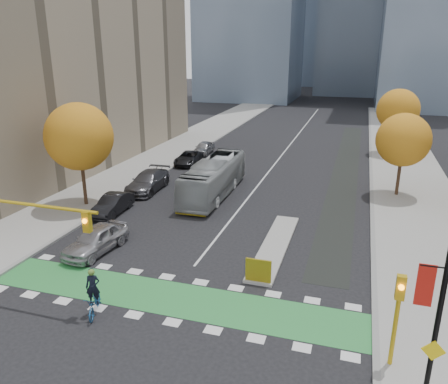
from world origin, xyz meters
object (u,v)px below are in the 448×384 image
Objects in this scene: tree_east_far at (398,110)px; parked_car_e at (204,148)px; bus at (214,178)px; parked_car_a at (96,239)px; hazard_board at (258,270)px; parked_car_b at (113,204)px; parked_car_d at (188,158)px; traffic_signal_west at (1,221)px; traffic_signal_east at (398,308)px; parked_car_c at (148,181)px; banner_lamppost at (442,296)px; tree_east_near at (403,140)px; tree_west at (79,137)px; cyclist at (94,299)px.

tree_east_far reaches higher than parked_car_e.
bus is 2.31× the size of parked_car_a.
hazard_board is 0.32× the size of parked_car_b.
traffic_signal_west is at bearing -93.39° from parked_car_d.
traffic_signal_east is at bearing -35.92° from hazard_board.
banner_lamppost is at bearing -45.53° from parked_car_c.
hazard_board is 8.26m from traffic_signal_east.
tree_east_near is at bearing 25.23° from parked_car_b.
tree_west is at bearing -148.90° from bus.
tree_east_far is 1.77× the size of parked_car_e.
tree_east_far reaches higher than parked_car_a.
tree_east_far is 30.37m from parked_car_c.
tree_west is 1.69× the size of parked_car_a.
tree_east_near is 21.96m from parked_car_c.
parked_car_a is (5.50, -7.00, -4.79)m from tree_west.
parked_car_a is (-19.00, -33.00, -4.41)m from tree_east_far.
banner_lamppost reaches higher than traffic_signal_east.
parked_car_a is at bearing -69.92° from parked_car_b.
banner_lamppost is 1.70× the size of parked_car_a.
parked_car_b is at bearing -95.65° from parked_car_d.
parked_car_d is (-13.00, 22.39, -0.13)m from hazard_board.
traffic_signal_east is at bearing -59.91° from parked_car_d.
parked_car_e is (-20.50, 34.10, -3.88)m from banner_lamppost.
parked_car_a is at bearing -119.93° from tree_east_far.
hazard_board is at bearing -25.99° from tree_west.
traffic_signal_east is 0.92× the size of parked_car_b.
tree_west is (-16.00, 7.80, 4.82)m from hazard_board.
tree_east_near reaches higher than bus.
parked_car_e is at bearing 101.42° from parked_car_a.
banner_lamppost is 3.49× the size of cyclist.
traffic_signal_east is 2.92m from banner_lamppost.
tree_east_near reaches higher than parked_car_b.
parked_car_b is 20.48m from parked_car_e.
traffic_signal_east is 0.50× the size of banner_lamppost.
cyclist reaches higher than parked_car_e.
hazard_board is at bearing 138.21° from banner_lamppost.
tree_east_far is at bearing 47.87° from cyclist.
banner_lamppost is at bearing -60.21° from parked_car_e.
parked_car_a is 0.84× the size of parked_car_c.
hazard_board is at bearing -65.84° from parked_car_e.
tree_east_far is at bearing 42.37° from parked_car_c.
parked_car_b is (-6.00, -6.44, -0.83)m from bus.
cyclist is (-14.82, -22.83, -4.07)m from tree_east_near.
tree_east_far reaches higher than tree_east_near.
traffic_signal_west is at bearing -158.45° from hazard_board.
bus is 1.93× the size of parked_car_c.
traffic_signal_east is at bearing -32.96° from parked_car_b.
parked_car_e is at bearing 81.29° from tree_west.
hazard_board is at bearing -62.86° from bus.
parked_car_a is at bearing 75.46° from traffic_signal_west.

